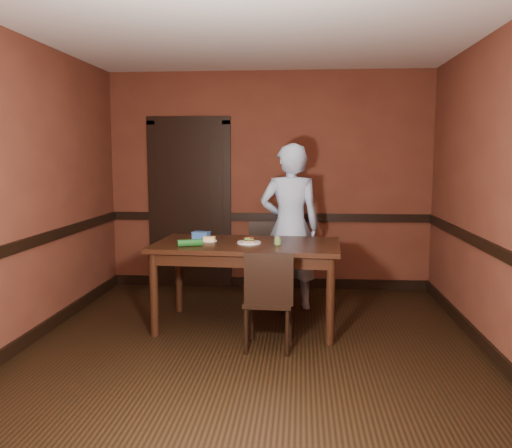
% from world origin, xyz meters
% --- Properties ---
extents(floor, '(4.00, 4.50, 0.01)m').
position_xyz_m(floor, '(0.00, 0.00, 0.00)').
color(floor, black).
rests_on(floor, ground).
extents(ceiling, '(4.00, 4.50, 0.01)m').
position_xyz_m(ceiling, '(0.00, 0.00, 2.70)').
color(ceiling, silver).
rests_on(ceiling, ground).
extents(wall_back, '(4.00, 0.02, 2.70)m').
position_xyz_m(wall_back, '(0.00, 2.25, 1.35)').
color(wall_back, '#5A291B').
rests_on(wall_back, ground).
extents(wall_front, '(4.00, 0.02, 2.70)m').
position_xyz_m(wall_front, '(0.00, -2.25, 1.35)').
color(wall_front, '#5A291B').
rests_on(wall_front, ground).
extents(wall_left, '(0.02, 4.50, 2.70)m').
position_xyz_m(wall_left, '(-2.00, 0.00, 1.35)').
color(wall_left, '#5A291B').
rests_on(wall_left, ground).
extents(wall_right, '(0.02, 4.50, 2.70)m').
position_xyz_m(wall_right, '(2.00, 0.00, 1.35)').
color(wall_right, '#5A291B').
rests_on(wall_right, ground).
extents(dado_back, '(4.00, 0.03, 0.10)m').
position_xyz_m(dado_back, '(0.00, 2.23, 0.90)').
color(dado_back, black).
rests_on(dado_back, ground).
extents(dado_left, '(0.03, 4.50, 0.10)m').
position_xyz_m(dado_left, '(-1.99, 0.00, 0.90)').
color(dado_left, black).
rests_on(dado_left, ground).
extents(dado_right, '(0.03, 4.50, 0.10)m').
position_xyz_m(dado_right, '(1.99, 0.00, 0.90)').
color(dado_right, black).
rests_on(dado_right, ground).
extents(baseboard_back, '(4.00, 0.03, 0.12)m').
position_xyz_m(baseboard_back, '(0.00, 2.23, 0.06)').
color(baseboard_back, black).
rests_on(baseboard_back, ground).
extents(baseboard_left, '(0.03, 4.50, 0.12)m').
position_xyz_m(baseboard_left, '(-1.99, 0.00, 0.06)').
color(baseboard_left, black).
rests_on(baseboard_left, ground).
extents(baseboard_right, '(0.03, 4.50, 0.12)m').
position_xyz_m(baseboard_right, '(1.99, 0.00, 0.06)').
color(baseboard_right, black).
rests_on(baseboard_right, ground).
extents(door, '(1.05, 0.07, 2.20)m').
position_xyz_m(door, '(-1.00, 2.22, 1.09)').
color(door, black).
rests_on(door, ground).
extents(dining_table, '(1.82, 1.09, 0.83)m').
position_xyz_m(dining_table, '(-0.11, 0.64, 0.42)').
color(dining_table, black).
rests_on(dining_table, floor).
extents(chair_far, '(0.48, 0.48, 0.95)m').
position_xyz_m(chair_far, '(0.03, 1.23, 0.47)').
color(chair_far, black).
rests_on(chair_far, floor).
extents(chair_near, '(0.43, 0.43, 0.88)m').
position_xyz_m(chair_near, '(0.14, 0.03, 0.44)').
color(chair_near, black).
rests_on(chair_near, floor).
extents(person, '(0.69, 0.49, 1.80)m').
position_xyz_m(person, '(0.29, 1.33, 0.90)').
color(person, '#A8C3E4').
rests_on(person, floor).
extents(sandwich_plate, '(0.23, 0.23, 0.06)m').
position_xyz_m(sandwich_plate, '(-0.09, 0.60, 0.85)').
color(sandwich_plate, white).
rests_on(sandwich_plate, dining_table).
extents(sauce_jar, '(0.07, 0.07, 0.08)m').
position_xyz_m(sauce_jar, '(0.19, 0.56, 0.87)').
color(sauce_jar, olive).
rests_on(sauce_jar, dining_table).
extents(cheese_saucer, '(0.15, 0.15, 0.05)m').
position_xyz_m(cheese_saucer, '(-0.49, 0.69, 0.85)').
color(cheese_saucer, white).
rests_on(cheese_saucer, dining_table).
extents(food_tub, '(0.19, 0.15, 0.07)m').
position_xyz_m(food_tub, '(-0.60, 0.84, 0.87)').
color(food_tub, '#3569BB').
rests_on(food_tub, dining_table).
extents(wrapped_veg, '(0.24, 0.14, 0.07)m').
position_xyz_m(wrapped_veg, '(-0.62, 0.38, 0.86)').
color(wrapped_veg, '#18551B').
rests_on(wrapped_veg, dining_table).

